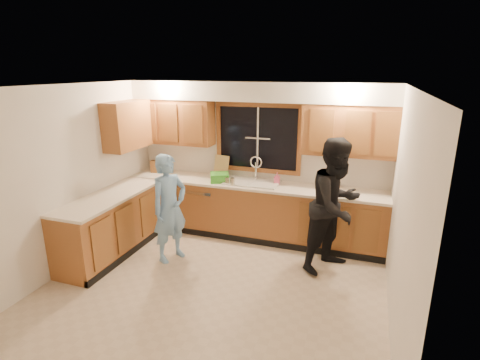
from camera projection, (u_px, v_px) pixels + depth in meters
name	position (u px, v px, depth m)	size (l,w,h in m)	color
floor	(215.00, 285.00, 4.83)	(4.20, 4.20, 0.00)	#C8B39A
ceiling	(210.00, 86.00, 4.12)	(4.20, 4.20, 0.00)	white
wall_back	(258.00, 159.00, 6.19)	(4.20, 4.20, 0.00)	silver
wall_left	(72.00, 178.00, 5.13)	(3.80, 3.80, 0.00)	silver
wall_right	(402.00, 215.00, 3.82)	(3.80, 3.80, 0.00)	silver
base_cabinets_back	(252.00, 211.00, 6.15)	(4.20, 0.60, 0.88)	#9E5D2D
base_cabinets_left	(112.00, 225.00, 5.59)	(0.60, 1.90, 0.88)	#9E5D2D
countertop_back	(252.00, 184.00, 6.01)	(4.20, 0.63, 0.04)	#EFE1C9
countertop_left	(110.00, 196.00, 5.45)	(0.63, 1.90, 0.04)	#EFE1C9
upper_cabinets_left	(175.00, 122.00, 6.33)	(1.35, 0.33, 0.75)	#9E5D2D
upper_cabinets_right	(349.00, 130.00, 5.43)	(1.35, 0.33, 0.75)	#9E5D2D
upper_cabinets_return	(127.00, 125.00, 5.93)	(0.33, 0.90, 0.75)	#9E5D2D
soffit	(255.00, 92.00, 5.72)	(4.20, 0.35, 0.30)	white
window_frame	(258.00, 138.00, 6.09)	(1.44, 0.03, 1.14)	black
sink	(252.00, 186.00, 6.04)	(0.86, 0.52, 0.57)	silver
dishwasher	(205.00, 207.00, 6.42)	(0.60, 0.56, 0.82)	white
stove	(85.00, 241.00, 5.07)	(0.58, 0.75, 0.90)	white
man	(170.00, 208.00, 5.31)	(0.57, 0.38, 1.57)	#72A4D7
woman	(336.00, 206.00, 5.02)	(0.90, 0.70, 1.85)	black
knife_block	(154.00, 166.00, 6.62)	(0.12, 0.10, 0.21)	brown
cutting_board	(221.00, 166.00, 6.33)	(0.27, 0.02, 0.37)	tan
dish_crate	(220.00, 177.00, 6.08)	(0.30, 0.28, 0.14)	green
soap_bottle	(277.00, 178.00, 5.94)	(0.09, 0.09, 0.19)	#D7517A
bowl	(325.00, 188.00, 5.69)	(0.21, 0.21, 0.05)	silver
can_left	(227.00, 181.00, 5.93)	(0.06, 0.06, 0.12)	#B6A98C
can_right	(232.00, 182.00, 5.87)	(0.07, 0.07, 0.13)	#B6A98C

